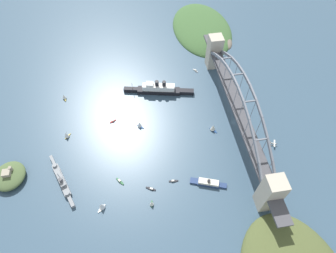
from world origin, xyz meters
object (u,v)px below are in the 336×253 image
at_px(small_boat_8, 140,125).
at_px(ocean_liner, 159,89).
at_px(fort_island_mid_harbor, 9,176).
at_px(harbor_ferry_steamer, 208,183).
at_px(harbor_arch_bridge, 237,108).
at_px(small_boat_6, 120,181).
at_px(small_boat_9, 113,121).
at_px(small_boat_1, 213,128).
at_px(seaplane_taxiing_near_bridge, 273,144).
at_px(small_boat_2, 152,203).
at_px(small_boat_0, 102,206).
at_px(small_boat_3, 66,135).
at_px(small_boat_5, 173,181).
at_px(naval_cruiser, 62,180).
at_px(small_boat_4, 195,70).
at_px(small_boat_10, 64,97).
at_px(small_boat_7, 151,189).

bearing_deg(small_boat_8, ocean_liner, -30.46).
bearing_deg(fort_island_mid_harbor, harbor_ferry_steamer, -100.92).
height_order(harbor_arch_bridge, small_boat_6, harbor_arch_bridge).
height_order(fort_island_mid_harbor, small_boat_9, fort_island_mid_harbor).
height_order(ocean_liner, small_boat_8, ocean_liner).
height_order(fort_island_mid_harbor, small_boat_1, fort_island_mid_harbor).
xyz_separation_m(seaplane_taxiing_near_bridge, small_boat_2, (-48.69, 146.09, 1.92)).
xyz_separation_m(small_boat_0, small_boat_9, (106.82, -15.23, -4.17)).
bearing_deg(seaplane_taxiing_near_bridge, harbor_arch_bridge, 42.20).
relative_size(ocean_liner, small_boat_9, 11.95).
xyz_separation_m(fort_island_mid_harbor, small_boat_3, (44.30, -56.05, -0.44)).
xyz_separation_m(harbor_arch_bridge, small_boat_1, (-7.57, 27.78, -21.86)).
height_order(small_boat_5, small_boat_8, small_boat_8).
distance_m(naval_cruiser, small_boat_5, 116.55).
distance_m(naval_cruiser, harbor_ferry_steamer, 152.74).
height_order(seaplane_taxiing_near_bridge, small_boat_4, seaplane_taxiing_near_bridge).
xyz_separation_m(small_boat_8, small_boat_10, (60.17, 91.38, -0.42)).
relative_size(naval_cruiser, small_boat_0, 5.89).
xyz_separation_m(small_boat_0, small_boat_6, (25.81, -18.70, -4.18)).
xyz_separation_m(fort_island_mid_harbor, small_boat_0, (-47.96, -94.66, -0.12)).
distance_m(harbor_arch_bridge, small_boat_2, 143.03).
relative_size(fort_island_mid_harbor, small_boat_5, 3.48).
height_order(harbor_ferry_steamer, small_boat_1, small_boat_1).
bearing_deg(small_boat_6, harbor_arch_bridge, -67.94).
height_order(harbor_arch_bridge, fort_island_mid_harbor, harbor_arch_bridge).
bearing_deg(seaplane_taxiing_near_bridge, harbor_ferry_steamer, 112.51).
xyz_separation_m(ocean_liner, small_boat_10, (7.97, 122.08, -2.16)).
xyz_separation_m(small_boat_3, small_boat_10, (61.89, 6.17, -0.89)).
distance_m(small_boat_2, small_boat_3, 130.50).
distance_m(harbor_arch_bridge, ocean_liner, 105.73).
bearing_deg(small_boat_7, small_boat_6, 66.38).
xyz_separation_m(harbor_ferry_steamer, small_boat_2, (-13.32, 60.74, 1.53)).
xyz_separation_m(ocean_liner, harbor_ferry_steamer, (-137.59, -32.14, -3.56)).
bearing_deg(small_boat_10, small_boat_1, -114.07).
bearing_deg(small_boat_6, small_boat_8, -22.26).
relative_size(harbor_ferry_steamer, small_boat_9, 4.97).
distance_m(small_boat_6, small_boat_8, 73.73).
distance_m(naval_cruiser, small_boat_7, 93.78).
distance_m(fort_island_mid_harbor, small_boat_7, 149.00).
relative_size(small_boat_6, small_boat_8, 1.06).
distance_m(harbor_arch_bridge, small_boat_8, 115.59).
xyz_separation_m(seaplane_taxiing_near_bridge, small_boat_1, (31.35, 63.07, 2.56)).
relative_size(small_boat_1, small_boat_2, 1.20).
relative_size(harbor_arch_bridge, ocean_liner, 2.99).
xyz_separation_m(seaplane_taxiing_near_bridge, small_boat_9, (62.88, 179.55, -1.16)).
xyz_separation_m(small_boat_6, small_boat_10, (128.33, 63.48, 2.97)).
bearing_deg(seaplane_taxiing_near_bridge, small_boat_3, 78.31).
relative_size(fort_island_mid_harbor, small_boat_1, 3.57).
bearing_deg(ocean_liner, small_boat_8, 149.54).
distance_m(naval_cruiser, small_boat_4, 225.73).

